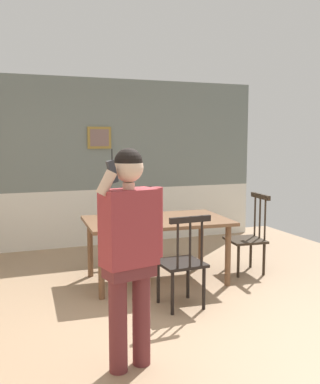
# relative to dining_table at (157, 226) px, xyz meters

# --- Properties ---
(ground_plane) EXTENTS (7.08, 7.08, 0.00)m
(ground_plane) POSITION_rel_dining_table_xyz_m (-0.28, -1.08, -0.69)
(ground_plane) COLOR #9E7F60
(room_back_partition) EXTENTS (5.67, 0.17, 2.71)m
(room_back_partition) POSITION_rel_dining_table_xyz_m (-0.28, 2.14, 0.61)
(room_back_partition) COLOR slate
(room_back_partition) RESTS_ON ground_plane
(dining_table) EXTENTS (1.78, 1.16, 0.78)m
(dining_table) POSITION_rel_dining_table_xyz_m (0.00, 0.00, 0.00)
(dining_table) COLOR brown
(dining_table) RESTS_ON ground_plane
(chair_near_window) EXTENTS (0.47, 0.47, 0.99)m
(chair_near_window) POSITION_rel_dining_table_xyz_m (-0.06, -0.91, -0.21)
(chair_near_window) COLOR black
(chair_near_window) RESTS_ON ground_plane
(chair_by_doorway) EXTENTS (0.49, 0.49, 1.03)m
(chair_by_doorway) POSITION_rel_dining_table_xyz_m (1.25, -0.08, -0.22)
(chair_by_doorway) COLOR #2D2319
(chair_by_doorway) RESTS_ON ground_plane
(chair_at_table_head) EXTENTS (0.51, 0.51, 1.06)m
(chair_at_table_head) POSITION_rel_dining_table_xyz_m (0.06, 0.91, -0.20)
(chair_at_table_head) COLOR black
(chair_at_table_head) RESTS_ON ground_plane
(person_figure) EXTENTS (0.55, 0.31, 1.69)m
(person_figure) POSITION_rel_dining_table_xyz_m (-0.92, -1.89, 0.28)
(person_figure) COLOR brown
(person_figure) RESTS_ON ground_plane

